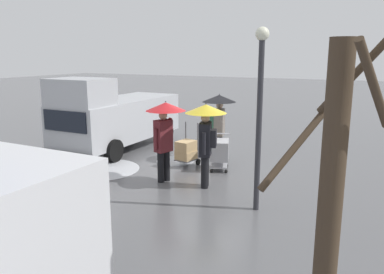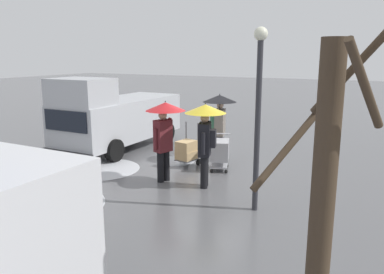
{
  "view_description": "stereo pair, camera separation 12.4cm",
  "coord_description": "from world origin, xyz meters",
  "px_view_note": "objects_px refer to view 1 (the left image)",
  "views": [
    {
      "loc": [
        -4.86,
        10.03,
        3.31
      ],
      "look_at": [
        -0.08,
        0.63,
        1.05
      ],
      "focal_mm": 35.96,
      "sensor_mm": 36.0,
      "label": 1
    },
    {
      "loc": [
        -4.97,
        9.98,
        3.31
      ],
      "look_at": [
        -0.08,
        0.63,
        1.05
      ],
      "focal_mm": 35.96,
      "sensor_mm": 36.0,
      "label": 2
    }
  ],
  "objects_px": {
    "shopping_cart_vendor": "(219,151)",
    "pedestrian_white_side": "(219,112)",
    "pedestrian_black_side": "(165,123)",
    "pedestrian_pink_side": "(206,126)",
    "street_lamp": "(260,101)",
    "hand_dolly_boxes": "(186,151)",
    "cargo_van_parked_right": "(115,117)",
    "bare_tree_near": "(330,205)"
  },
  "relations": [
    {
      "from": "shopping_cart_vendor",
      "to": "hand_dolly_boxes",
      "type": "bearing_deg",
      "value": 6.54
    },
    {
      "from": "pedestrian_pink_side",
      "to": "street_lamp",
      "type": "bearing_deg",
      "value": 151.52
    },
    {
      "from": "pedestrian_white_side",
      "to": "bare_tree_near",
      "type": "relative_size",
      "value": 0.58
    },
    {
      "from": "pedestrian_white_side",
      "to": "shopping_cart_vendor",
      "type": "bearing_deg",
      "value": 114.85
    },
    {
      "from": "shopping_cart_vendor",
      "to": "pedestrian_black_side",
      "type": "relative_size",
      "value": 0.47
    },
    {
      "from": "pedestrian_pink_side",
      "to": "bare_tree_near",
      "type": "relative_size",
      "value": 0.58
    },
    {
      "from": "hand_dolly_boxes",
      "to": "pedestrian_black_side",
      "type": "bearing_deg",
      "value": 95.42
    },
    {
      "from": "hand_dolly_boxes",
      "to": "pedestrian_white_side",
      "type": "xyz_separation_m",
      "value": [
        -0.63,
        -0.99,
        1.08
      ]
    },
    {
      "from": "hand_dolly_boxes",
      "to": "pedestrian_pink_side",
      "type": "xyz_separation_m",
      "value": [
        -1.28,
        1.37,
        1.08
      ]
    },
    {
      "from": "pedestrian_white_side",
      "to": "street_lamp",
      "type": "bearing_deg",
      "value": 125.1
    },
    {
      "from": "cargo_van_parked_right",
      "to": "street_lamp",
      "type": "distance_m",
      "value": 6.96
    },
    {
      "from": "bare_tree_near",
      "to": "cargo_van_parked_right",
      "type": "bearing_deg",
      "value": -40.31
    },
    {
      "from": "shopping_cart_vendor",
      "to": "hand_dolly_boxes",
      "type": "relative_size",
      "value": 0.77
    },
    {
      "from": "pedestrian_pink_side",
      "to": "pedestrian_black_side",
      "type": "height_order",
      "value": "same"
    },
    {
      "from": "street_lamp",
      "to": "pedestrian_pink_side",
      "type": "bearing_deg",
      "value": -28.48
    },
    {
      "from": "bare_tree_near",
      "to": "pedestrian_white_side",
      "type": "bearing_deg",
      "value": -59.32
    },
    {
      "from": "cargo_van_parked_right",
      "to": "pedestrian_pink_side",
      "type": "relative_size",
      "value": 2.49
    },
    {
      "from": "shopping_cart_vendor",
      "to": "pedestrian_white_side",
      "type": "xyz_separation_m",
      "value": [
        0.4,
        -0.87,
        1.0
      ]
    },
    {
      "from": "pedestrian_pink_side",
      "to": "bare_tree_near",
      "type": "bearing_deg",
      "value": 126.94
    },
    {
      "from": "pedestrian_white_side",
      "to": "cargo_van_parked_right",
      "type": "bearing_deg",
      "value": 3.3
    },
    {
      "from": "pedestrian_white_side",
      "to": "pedestrian_pink_side",
      "type": "bearing_deg",
      "value": 105.4
    },
    {
      "from": "cargo_van_parked_right",
      "to": "pedestrian_black_side",
      "type": "height_order",
      "value": "cargo_van_parked_right"
    },
    {
      "from": "pedestrian_white_side",
      "to": "street_lamp",
      "type": "relative_size",
      "value": 0.56
    },
    {
      "from": "bare_tree_near",
      "to": "street_lamp",
      "type": "relative_size",
      "value": 0.96
    },
    {
      "from": "hand_dolly_boxes",
      "to": "pedestrian_black_side",
      "type": "xyz_separation_m",
      "value": [
        -0.14,
        1.46,
        1.1
      ]
    },
    {
      "from": "pedestrian_black_side",
      "to": "pedestrian_white_side",
      "type": "relative_size",
      "value": 1.0
    },
    {
      "from": "pedestrian_black_side",
      "to": "cargo_van_parked_right",
      "type": "bearing_deg",
      "value": -33.33
    },
    {
      "from": "pedestrian_black_side",
      "to": "street_lamp",
      "type": "xyz_separation_m",
      "value": [
        -2.77,
        0.79,
        0.79
      ]
    },
    {
      "from": "shopping_cart_vendor",
      "to": "pedestrian_pink_side",
      "type": "xyz_separation_m",
      "value": [
        -0.25,
        1.48,
        1.0
      ]
    },
    {
      "from": "cargo_van_parked_right",
      "to": "pedestrian_white_side",
      "type": "xyz_separation_m",
      "value": [
        -3.88,
        -0.22,
        0.39
      ]
    },
    {
      "from": "cargo_van_parked_right",
      "to": "pedestrian_white_side",
      "type": "relative_size",
      "value": 2.49
    },
    {
      "from": "street_lamp",
      "to": "cargo_van_parked_right",
      "type": "bearing_deg",
      "value": -26.09
    },
    {
      "from": "pedestrian_black_side",
      "to": "bare_tree_near",
      "type": "xyz_separation_m",
      "value": [
        -4.69,
        4.63,
        0.27
      ]
    },
    {
      "from": "pedestrian_pink_side",
      "to": "street_lamp",
      "type": "height_order",
      "value": "street_lamp"
    },
    {
      "from": "pedestrian_pink_side",
      "to": "bare_tree_near",
      "type": "distance_m",
      "value": 5.92
    },
    {
      "from": "pedestrian_black_side",
      "to": "pedestrian_white_side",
      "type": "height_order",
      "value": "same"
    },
    {
      "from": "pedestrian_white_side",
      "to": "hand_dolly_boxes",
      "type": "bearing_deg",
      "value": 57.6
    },
    {
      "from": "cargo_van_parked_right",
      "to": "shopping_cart_vendor",
      "type": "relative_size",
      "value": 5.25
    },
    {
      "from": "hand_dolly_boxes",
      "to": "bare_tree_near",
      "type": "bearing_deg",
      "value": 128.42
    },
    {
      "from": "cargo_van_parked_right",
      "to": "pedestrian_black_side",
      "type": "bearing_deg",
      "value": 146.67
    },
    {
      "from": "pedestrian_pink_side",
      "to": "pedestrian_black_side",
      "type": "bearing_deg",
      "value": 4.85
    },
    {
      "from": "pedestrian_white_side",
      "to": "street_lamp",
      "type": "distance_m",
      "value": 4.04
    }
  ]
}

